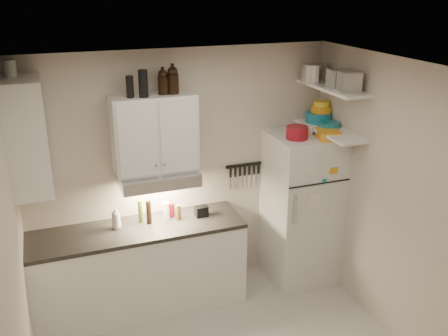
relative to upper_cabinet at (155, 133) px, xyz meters
name	(u,v)px	position (x,y,z in m)	size (l,w,h in m)	color
ceiling	(235,72)	(0.30, -1.33, 0.78)	(3.20, 3.00, 0.02)	silver
back_wall	(181,174)	(0.30, 0.18, -0.53)	(3.20, 0.02, 2.60)	#BEB2A2
left_wall	(13,280)	(-1.31, -1.33, -0.53)	(0.02, 3.00, 2.60)	#BEB2A2
right_wall	(403,209)	(1.91, -1.33, -0.53)	(0.02, 3.00, 2.60)	#BEB2A2
base_cabinet	(140,270)	(-0.25, -0.14, -1.39)	(2.10, 0.60, 0.88)	white
countertop	(137,230)	(-0.25, -0.14, -0.93)	(2.10, 0.62, 0.04)	#282522
upper_cabinet	(155,133)	(0.00, 0.00, 0.00)	(0.80, 0.33, 0.75)	white
side_cabinet	(27,137)	(-1.14, -0.14, 0.12)	(0.33, 0.55, 1.00)	white
range_hood	(158,178)	(0.00, -0.06, -0.44)	(0.76, 0.46, 0.12)	silver
fridge	(301,209)	(1.55, -0.18, -0.98)	(0.70, 0.68, 1.70)	silver
shelf_hi	(333,88)	(1.75, -0.31, 0.38)	(0.30, 0.95, 0.03)	white
shelf_lo	(329,130)	(1.75, -0.31, -0.07)	(0.30, 0.95, 0.03)	white
knife_strip	(244,165)	(1.00, 0.15, -0.51)	(0.42, 0.02, 0.03)	black
dutch_oven	(297,133)	(1.39, -0.27, -0.06)	(0.22, 0.22, 0.13)	maroon
book_stack	(328,134)	(1.69, -0.38, -0.08)	(0.21, 0.26, 0.09)	orange
spice_jar	(310,131)	(1.58, -0.22, -0.08)	(0.06, 0.06, 0.09)	silver
stock_pot	(314,73)	(1.68, -0.04, 0.48)	(0.26, 0.26, 0.19)	silver
tin_a	(337,79)	(1.75, -0.38, 0.48)	(0.18, 0.16, 0.18)	#AAAAAD
tin_b	(349,82)	(1.76, -0.57, 0.48)	(0.18, 0.18, 0.18)	#AAAAAD
bowl_teal	(318,117)	(1.78, -0.03, 0.00)	(0.27, 0.27, 0.11)	#19738A
bowl_orange	(321,109)	(1.80, -0.03, 0.09)	(0.22, 0.22, 0.07)	orange
bowl_yellow	(321,103)	(1.80, -0.03, 0.15)	(0.17, 0.17, 0.05)	yellow
plates	(329,125)	(1.78, -0.24, -0.02)	(0.22, 0.22, 0.05)	#19738A
growler_a	(163,82)	(0.10, -0.02, 0.49)	(0.10, 0.10, 0.24)	black
growler_b	(173,80)	(0.19, -0.02, 0.51)	(0.11, 0.11, 0.26)	black
thermos_a	(143,84)	(-0.10, -0.08, 0.50)	(0.09, 0.09, 0.25)	black
thermos_b	(130,87)	(-0.22, -0.05, 0.47)	(0.07, 0.07, 0.20)	black
side_jar	(10,68)	(-1.19, -0.02, 0.69)	(0.10, 0.10, 0.14)	silver
soap_bottle	(116,216)	(-0.44, -0.07, -0.78)	(0.10, 0.10, 0.26)	white
pepper_mill	(178,212)	(0.18, -0.10, -0.83)	(0.05, 0.05, 0.16)	brown
oil_bottle	(140,211)	(-0.19, -0.02, -0.79)	(0.05, 0.05, 0.24)	#446A1A
vinegar_bottle	(149,212)	(-0.12, -0.08, -0.78)	(0.05, 0.05, 0.25)	black
clear_bottle	(166,211)	(0.07, -0.05, -0.81)	(0.06, 0.06, 0.19)	silver
red_jar	(171,210)	(0.13, 0.00, -0.83)	(0.07, 0.07, 0.15)	maroon
caddy	(201,211)	(0.42, -0.11, -0.85)	(0.13, 0.09, 0.11)	black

